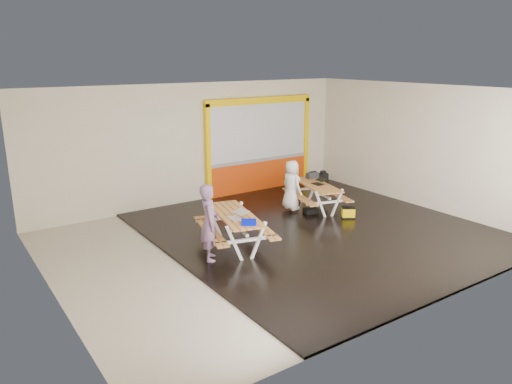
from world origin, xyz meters
TOP-DOWN VIEW (x-y plane):
  - room at (0.00, 0.00)m, footprint 10.02×8.02m
  - deck at (1.25, 0.00)m, footprint 7.50×7.98m
  - kiosk at (2.20, 3.93)m, footprint 3.88×0.16m
  - picnic_table_left at (-1.06, 0.18)m, footprint 1.86×2.34m
  - picnic_table_right at (2.34, 1.30)m, footprint 1.73×2.18m
  - person_left at (-1.88, -0.12)m, footprint 0.61×0.71m
  - person_right at (1.63, 1.54)m, footprint 0.48×0.69m
  - laptop_left at (-1.18, -0.11)m, footprint 0.40×0.36m
  - laptop_right at (2.40, 1.29)m, footprint 0.35×0.31m
  - blue_pouch at (-1.20, -0.58)m, footprint 0.38×0.36m
  - toolbox at (2.70, 1.92)m, footprint 0.37×0.19m
  - backpack at (3.09, 1.88)m, footprint 0.33×0.28m
  - dark_case at (1.96, 1.09)m, footprint 0.42×0.35m
  - fluke_bag at (2.51, 0.20)m, footprint 0.41×0.38m

SIDE VIEW (x-z plane):
  - deck at x=1.25m, z-range 0.00..0.05m
  - dark_case at x=1.96m, z-range 0.05..0.19m
  - fluke_bag at x=2.51m, z-range 0.04..0.34m
  - picnic_table_right at x=2.34m, z-range 0.20..0.97m
  - picnic_table_left at x=-1.06m, z-range 0.22..1.05m
  - backpack at x=3.09m, z-range 0.46..0.93m
  - person_right at x=1.63m, z-range 0.11..1.48m
  - laptop_right at x=2.40m, z-range 0.74..0.89m
  - toolbox at x=2.70m, z-range 0.74..0.96m
  - person_left at x=-1.88m, z-range 0.04..1.69m
  - blue_pouch at x=-1.20m, z-range 0.83..0.92m
  - laptop_left at x=-1.18m, z-range 0.80..0.96m
  - kiosk at x=2.20m, z-range -0.06..2.94m
  - room at x=0.00m, z-range -0.01..3.51m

